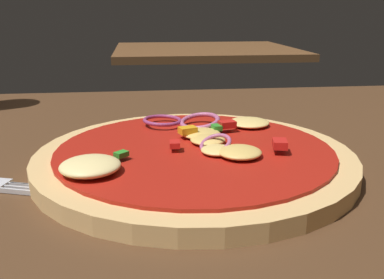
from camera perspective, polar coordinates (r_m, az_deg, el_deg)
name	(u,v)px	position (r m, az deg, el deg)	size (l,w,h in m)	color
dining_table	(153,197)	(0.37, -5.22, -7.60)	(1.25, 0.86, 0.03)	#4C301C
pizza	(194,156)	(0.40, 0.29, -2.21)	(0.29, 0.29, 0.03)	tan
background_table	(205,51)	(1.66, 1.69, 11.68)	(0.67, 0.58, 0.03)	brown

